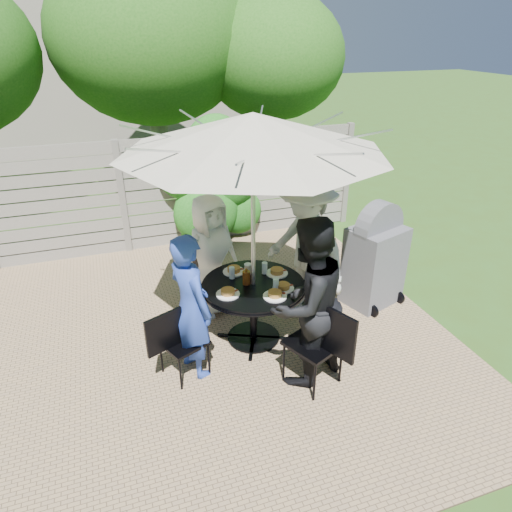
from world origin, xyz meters
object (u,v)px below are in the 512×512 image
object	(u,v)px
patio_table	(253,301)
syrup_jug	(246,278)
plate_left	(228,293)
plate_front	(275,295)
chair_left	(184,355)
chair_right	(310,292)
person_back	(211,256)
glass_right	(265,268)
person_right	(306,249)
bbq_grill	(375,259)
chair_back	(207,288)
person_front	(307,303)
coffee_cup	(248,269)
person_left	(191,307)
plate_extra	(283,287)
plate_back	(234,270)
chair_front	(314,359)
umbrella	(253,133)
plate_right	(277,272)
glass_back	(232,273)
glass_front	(276,284)

from	to	relation	value
patio_table	syrup_jug	bearing A→B (deg)	161.41
plate_left	plate_front	distance (m)	0.51
chair_left	chair_right	bearing A→B (deg)	-2.16
person_back	glass_right	distance (m)	0.77
person_right	bbq_grill	bearing A→B (deg)	67.89
chair_left	chair_back	bearing A→B (deg)	42.86
person_front	coffee_cup	size ratio (longest dim) A/B	15.22
person_back	chair_left	world-z (taller)	person_back
plate_left	bbq_grill	size ratio (longest dim) A/B	0.18
person_left	plate_extra	size ratio (longest dim) A/B	6.74
person_back	plate_left	bearing A→B (deg)	-113.45
person_right	chair_back	bearing A→B (deg)	-139.30
plate_extra	person_right	bearing A→B (deg)	45.99
person_left	plate_back	bearing A→B (deg)	-66.55
chair_front	person_front	size ratio (longest dim) A/B	0.55
person_front	syrup_jug	distance (m)	0.88
person_front	chair_right	distance (m)	1.42
chair_right	plate_extra	xyz separation A→B (m)	(-0.62, -0.56, 0.52)
person_right	person_back	bearing A→B (deg)	-135.00
coffee_cup	umbrella	bearing A→B (deg)	-93.23
umbrella	bbq_grill	bearing A→B (deg)	9.15
chair_back	person_right	xyz separation A→B (m)	(1.12, -0.60, 0.67)
plate_front	plate_right	bearing A→B (deg)	66.22
person_back	glass_back	distance (m)	0.58
umbrella	person_right	world-z (taller)	umbrella
person_back	person_left	world-z (taller)	person_left
chair_right	umbrella	bearing A→B (deg)	-2.17
chair_front	plate_right	xyz separation A→B (m)	(-0.02, 1.03, 0.49)
plate_right	plate_extra	xyz separation A→B (m)	(-0.06, -0.34, 0.00)
person_left	glass_front	bearing A→B (deg)	-105.52
umbrella	glass_right	size ratio (longest dim) A/B	25.17
chair_back	person_back	size ratio (longest dim) A/B	0.57
umbrella	glass_front	world-z (taller)	umbrella
coffee_cup	chair_back	bearing A→B (deg)	118.89
coffee_cup	bbq_grill	xyz separation A→B (m)	(1.76, 0.04, -0.17)
patio_table	plate_front	size ratio (longest dim) A/B	5.82
plate_back	glass_front	distance (m)	0.63
plate_extra	glass_front	world-z (taller)	glass_front
person_right	syrup_jug	size ratio (longest dim) A/B	11.79
glass_right	syrup_jug	xyz separation A→B (m)	(-0.28, -0.17, 0.01)
glass_front	umbrella	bearing A→B (deg)	133.22
chair_back	plate_back	xyz separation A→B (m)	(0.22, -0.56, 0.52)
glass_back	umbrella	bearing A→B (deg)	-46.78
plate_right	glass_back	size ratio (longest dim) A/B	1.86
plate_front	chair_left	bearing A→B (deg)	-179.22
person_front	glass_front	size ratio (longest dim) A/B	13.04
person_back	glass_back	bearing A→B (deg)	-100.42
plate_left	glass_right	xyz separation A→B (m)	(0.54, 0.32, 0.05)
person_front	glass_back	size ratio (longest dim) A/B	13.04
plate_right	syrup_jug	world-z (taller)	syrup_jug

